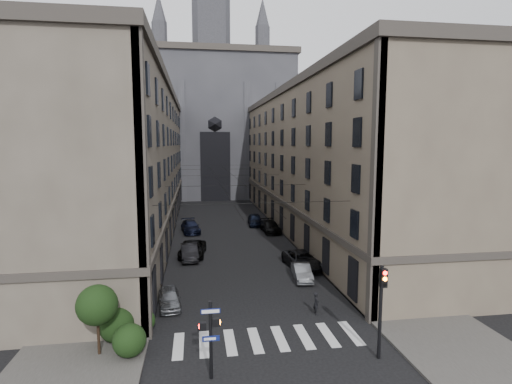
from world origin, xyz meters
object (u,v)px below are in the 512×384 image
car_left_midnear (189,252)px  car_right_near (302,272)px  car_right_midfar (270,227)px  pedestrian (316,303)px  car_right_midnear (302,260)px  pedestrian_signal_left (210,334)px  car_left_midfar (192,249)px  gothic_tower (212,116)px  car_left_near (169,298)px  traffic_light_right (381,301)px  car_left_far (191,227)px  car_right_far (255,220)px

car_left_midnear → car_right_near: bearing=-41.8°
car_right_midfar → pedestrian: bearing=-95.8°
car_left_midnear → car_right_midnear: 11.40m
pedestrian_signal_left → car_left_midfar: pedestrian_signal_left is taller
car_right_near → car_right_midfar: (0.79, 18.64, 0.09)m
car_left_midnear → gothic_tower: bearing=81.0°
gothic_tower → car_left_near: 66.74m
traffic_light_right → car_left_midfar: size_ratio=0.95×
traffic_light_right → car_left_midnear: size_ratio=1.12×
car_right_midfar → car_left_far: bearing=170.1°
pedestrian → car_right_midnear: bearing=-9.4°
car_left_far → car_right_near: 22.27m
car_right_near → car_right_midnear: bearing=80.3°
gothic_tower → car_right_far: bearing=-83.3°
gothic_tower → pedestrian: 69.20m
car_right_midfar → pedestrian: size_ratio=3.36×
pedestrian_signal_left → car_left_midnear: (-1.32, 20.99, -1.56)m
pedestrian → car_right_near: bearing=-6.9°
car_right_near → pedestrian: pedestrian is taller
gothic_tower → traffic_light_right: bearing=-85.6°
car_right_near → traffic_light_right: bearing=-80.7°
car_left_midfar → car_right_near: bearing=-37.0°
gothic_tower → pedestrian_signal_left: size_ratio=14.50×
car_right_far → pedestrian: size_ratio=3.13×
car_left_midfar → car_right_far: bearing=65.0°
car_right_near → car_right_midfar: size_ratio=0.78×
car_left_far → car_right_midfar: 10.54m
gothic_tower → car_right_near: 62.59m
car_right_midfar → car_left_near: bearing=-119.2°
car_left_near → pedestrian: (10.02, -2.75, 0.13)m
car_left_midfar → car_right_midfar: size_ratio=1.06×
car_left_midnear → car_right_midnear: bearing=-26.4°
traffic_light_right → car_left_midnear: traffic_light_right is taller
car_left_midfar → car_left_far: (-0.30, 11.35, 0.01)m
gothic_tower → pedestrian: (3.91, -66.96, -17.03)m
car_right_far → car_left_midfar: bearing=-117.0°
traffic_light_right → car_left_far: 34.80m
car_left_far → traffic_light_right: bearing=-80.3°
traffic_light_right → car_left_midfar: 24.12m
pedestrian_signal_left → car_left_far: 33.58m
pedestrian_signal_left → traffic_light_right: traffic_light_right is taller
car_left_far → car_right_midnear: bearing=-65.9°
car_left_near → car_left_midfar: car_left_midfar is taller
car_right_near → pedestrian: 7.01m
car_left_near → car_right_midnear: size_ratio=0.68×
car_left_midfar → car_right_midnear: bearing=-22.5°
car_left_near → car_right_far: (10.39, 27.62, 0.18)m
car_left_midnear → car_left_midfar: 1.21m
car_right_far → car_left_midnear: bearing=-116.0°
car_left_far → car_left_midfar: bearing=-96.2°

